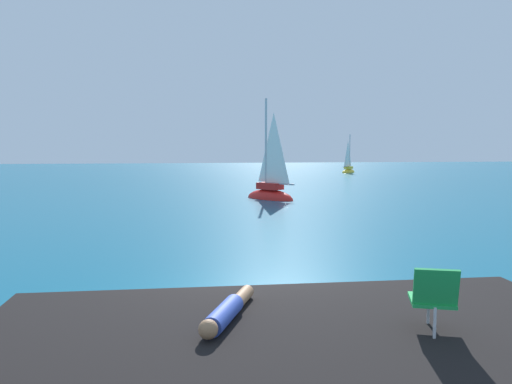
{
  "coord_description": "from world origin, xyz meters",
  "views": [
    {
      "loc": [
        -1.14,
        -8.92,
        3.07
      ],
      "look_at": [
        2.2,
        15.06,
        0.81
      ],
      "focal_mm": 34.97,
      "sensor_mm": 36.0,
      "label": 1
    }
  ],
  "objects_px": {
    "sailboat_near": "(270,193)",
    "sailboat_far": "(348,170)",
    "person_sunbather": "(227,312)",
    "beach_chair": "(433,296)"
  },
  "relations": [
    {
      "from": "sailboat_far",
      "to": "beach_chair",
      "type": "distance_m",
      "value": 51.97
    },
    {
      "from": "sailboat_near",
      "to": "sailboat_far",
      "type": "height_order",
      "value": "sailboat_near"
    },
    {
      "from": "sailboat_far",
      "to": "person_sunbather",
      "type": "relative_size",
      "value": 2.85
    },
    {
      "from": "person_sunbather",
      "to": "beach_chair",
      "type": "relative_size",
      "value": 2.1
    },
    {
      "from": "sailboat_far",
      "to": "beach_chair",
      "type": "xyz_separation_m",
      "value": [
        -15.51,
        -49.59,
        1.12
      ]
    },
    {
      "from": "sailboat_near",
      "to": "person_sunbather",
      "type": "bearing_deg",
      "value": 129.84
    },
    {
      "from": "sailboat_far",
      "to": "person_sunbather",
      "type": "bearing_deg",
      "value": -153.97
    },
    {
      "from": "sailboat_near",
      "to": "sailboat_far",
      "type": "relative_size",
      "value": 1.33
    },
    {
      "from": "sailboat_near",
      "to": "person_sunbather",
      "type": "height_order",
      "value": "sailboat_near"
    },
    {
      "from": "sailboat_near",
      "to": "beach_chair",
      "type": "height_order",
      "value": "sailboat_near"
    }
  ]
}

